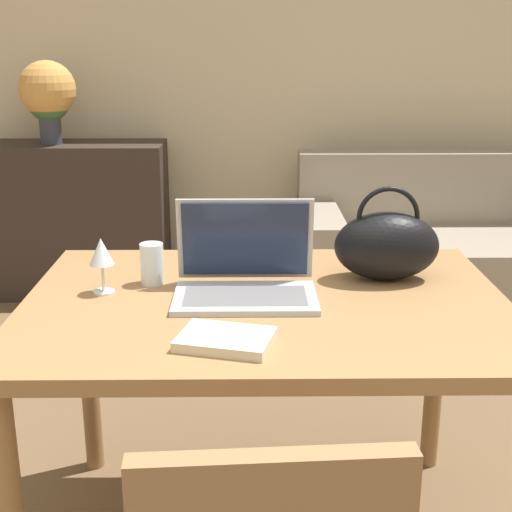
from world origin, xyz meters
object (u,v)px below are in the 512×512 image
object	(u,v)px
laptop	(246,270)
wine_glass	(101,254)
flower_vase	(48,95)
couch	(439,256)
handbag	(387,245)
drinking_glass	(152,264)

from	to	relation	value
laptop	wine_glass	distance (m)	0.39
laptop	flower_vase	distance (m)	2.42
couch	handbag	bearing A→B (deg)	-110.15
couch	drinking_glass	size ratio (longest dim) A/B	13.14
laptop	handbag	xyz separation A→B (m)	(0.40, 0.11, 0.04)
drinking_glass	handbag	distance (m)	0.67
couch	laptop	bearing A→B (deg)	-119.00
couch	handbag	world-z (taller)	handbag
laptop	drinking_glass	size ratio (longest dim) A/B	3.23
wine_glass	handbag	distance (m)	0.80
laptop	wine_glass	xyz separation A→B (m)	(-0.39, 0.00, 0.04)
handbag	laptop	bearing A→B (deg)	-164.50
drinking_glass	flower_vase	xyz separation A→B (m)	(-0.82, 2.07, 0.31)
handbag	wine_glass	bearing A→B (deg)	-172.21
couch	handbag	size ratio (longest dim) A/B	5.15
couch	flower_vase	size ratio (longest dim) A/B	3.41
wine_glass	drinking_glass	bearing A→B (deg)	31.82
couch	drinking_glass	bearing A→B (deg)	-125.83
wine_glass	flower_vase	world-z (taller)	flower_vase
wine_glass	handbag	size ratio (longest dim) A/B	0.52
wine_glass	laptop	bearing A→B (deg)	-0.48
couch	flower_vase	distance (m)	2.32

